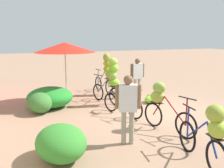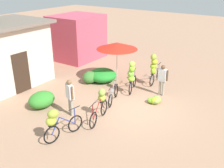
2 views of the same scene
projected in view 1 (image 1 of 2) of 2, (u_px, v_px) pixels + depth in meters
name	position (u px, v px, depth m)	size (l,w,h in m)	color
ground_plane	(155.00, 112.00, 8.43)	(60.00, 60.00, 0.00)	#A67E63
hedge_bush_front_left	(61.00, 143.00, 5.14)	(1.24, 1.00, 0.70)	#35892D
hedge_bush_front_right	(40.00, 103.00, 8.24)	(0.94, 0.76, 0.65)	#3A7932
hedge_bush_mid	(50.00, 97.00, 8.89)	(1.48, 1.54, 0.70)	#248C2D
market_umbrella	(65.00, 47.00, 9.22)	(2.17, 2.17, 2.18)	beige
bicycle_leftmost	(210.00, 131.00, 4.68)	(1.68, 0.45, 1.27)	black
bicycle_near_pile	(162.00, 103.00, 6.70)	(1.70, 0.56, 1.25)	black
bicycle_center_loaded	(122.00, 104.00, 8.01)	(1.60, 0.60, 0.93)	black
bicycle_by_shop	(111.00, 78.00, 9.17)	(1.53, 0.66, 1.66)	black
bicycle_rightmost	(107.00, 71.00, 10.75)	(1.66, 0.43, 1.71)	black
banana_pile_on_ground	(153.00, 99.00, 9.52)	(0.72, 0.76, 0.32)	#8AB341
person_vendor	(137.00, 74.00, 10.21)	(0.23, 0.58, 1.54)	gray
person_bystander	(128.00, 103.00, 5.78)	(0.33, 0.54, 1.58)	gray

